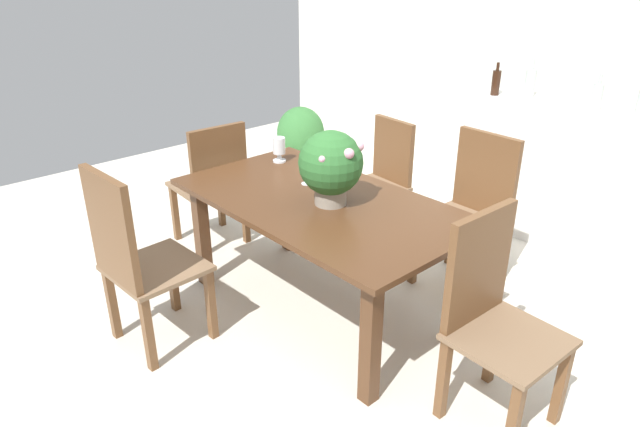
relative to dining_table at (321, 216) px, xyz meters
The scene contains 17 objects.
ground_plane 0.63m from the dining_table, 90.00° to the left, with size 7.04×7.04×0.00m, color silver.
back_wall 2.69m from the dining_table, 90.00° to the left, with size 6.40×0.10×2.60m, color silver.
dining_table is the anchor object (origin of this frame).
chair_near_left 1.04m from the dining_table, 111.58° to the right, with size 0.49×0.48×1.05m.
chair_foot_end 1.14m from the dining_table, ahead, with size 0.46×0.48×1.01m.
chair_head_end 1.14m from the dining_table, behind, with size 0.47×0.49×0.94m.
chair_far_right 1.04m from the dining_table, 67.95° to the left, with size 0.48×0.48×0.99m.
chair_far_left 1.03m from the dining_table, 111.85° to the left, with size 0.44×0.47×0.93m.
flower_centerpiece 0.34m from the dining_table, ahead, with size 0.36×0.36×0.42m.
crystal_vase_left 0.73m from the dining_table, 161.03° to the left, with size 0.09×0.09×0.17m.
crystal_vase_center_near 0.45m from the dining_table, 134.67° to the left, with size 0.09×0.09×0.20m.
wine_glass 0.33m from the dining_table, 157.54° to the left, with size 0.07×0.07×0.16m.
kitchen_counter 2.09m from the dining_table, 80.93° to the left, with size 1.73×0.60×0.99m, color white.
wine_bottle_dark 2.22m from the dining_table, 89.52° to the left, with size 0.08×0.08×0.30m.
wine_bottle_tall 2.23m from the dining_table, 74.98° to the left, with size 0.07×0.07×0.27m.
wine_bottle_amber 2.09m from the dining_table, 95.35° to the left, with size 0.07×0.07×0.25m.
potted_plant_floor 2.63m from the dining_table, 142.18° to the left, with size 0.48×0.48×0.61m.
Camera 1 is at (2.19, -2.00, 2.01)m, focal length 31.83 mm.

